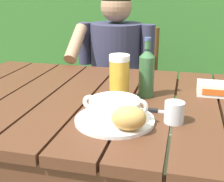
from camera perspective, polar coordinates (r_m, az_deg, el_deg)
The scene contains 12 objects.
dining_table at distance 1.25m, azimuth -0.29°, elevation -5.11°, with size 1.49×0.94×0.78m.
hedge_backdrop at distance 2.97m, azimuth 8.02°, elevation 14.78°, with size 3.92×0.77×1.92m.
chair_near_diner at distance 2.17m, azimuth 1.64°, elevation -0.34°, with size 0.48×0.41×0.93m.
person_eating at distance 1.93m, azimuth 0.39°, elevation 4.10°, with size 0.48×0.47×1.19m.
serving_plate at distance 1.01m, azimuth 0.50°, elevation -5.38°, with size 0.26×0.26×0.01m.
soup_bowl at distance 1.00m, azimuth 0.51°, elevation -3.27°, with size 0.22×0.17×0.07m.
bread_roll at distance 0.92m, azimuth 3.16°, elevation -5.02°, with size 0.11×0.09×0.07m.
beer_glass at distance 1.16m, azimuth 1.36°, elevation 2.41°, with size 0.08×0.08×0.18m.
beer_bottle at distance 1.22m, azimuth 6.47°, elevation 3.53°, with size 0.06×0.06×0.24m.
water_glass_small at distance 1.01m, azimuth 11.51°, elevation -3.91°, with size 0.07×0.07×0.07m.
butter_tub at distance 1.32m, azimuth 18.33°, elevation 0.41°, with size 0.13×0.10×0.05m.
table_knife at distance 1.10m, azimuth 8.40°, elevation -3.72°, with size 0.14×0.02×0.01m.
Camera 1 is at (0.28, -1.11, 1.20)m, focal length 49.09 mm.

